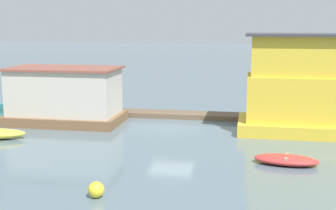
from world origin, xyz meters
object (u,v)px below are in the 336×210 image
(mooring_post_far_left, at_px, (305,112))
(mooring_post_near_right, at_px, (324,107))
(houseboat_yellow, at_px, (295,88))
(houseboat_brown, at_px, (65,96))
(buoy_yellow, at_px, (96,190))
(dinghy_red, at_px, (286,160))

(mooring_post_far_left, height_order, mooring_post_near_right, mooring_post_near_right)
(houseboat_yellow, bearing_deg, mooring_post_near_right, 46.12)
(mooring_post_far_left, bearing_deg, houseboat_brown, -172.51)
(houseboat_brown, height_order, mooring_post_near_right, houseboat_brown)
(buoy_yellow, bearing_deg, houseboat_brown, 117.11)
(houseboat_brown, distance_m, mooring_post_far_left, 13.82)
(houseboat_yellow, distance_m, buoy_yellow, 13.24)
(mooring_post_near_right, relative_size, buoy_yellow, 3.90)
(houseboat_yellow, relative_size, mooring_post_near_right, 2.68)
(dinghy_red, height_order, mooring_post_near_right, mooring_post_near_right)
(houseboat_brown, xyz_separation_m, dinghy_red, (12.14, -6.02, -1.37))
(dinghy_red, bearing_deg, mooring_post_near_right, 71.88)
(buoy_yellow, bearing_deg, houseboat_yellow, 56.17)
(houseboat_brown, distance_m, mooring_post_near_right, 14.82)
(dinghy_red, xyz_separation_m, mooring_post_far_left, (1.54, 7.81, 0.57))
(dinghy_red, relative_size, buoy_yellow, 4.97)
(houseboat_yellow, bearing_deg, dinghy_red, -97.14)
(dinghy_red, distance_m, mooring_post_near_right, 8.27)
(buoy_yellow, bearing_deg, mooring_post_far_left, 57.66)
(mooring_post_near_right, bearing_deg, buoy_yellow, -125.50)
(mooring_post_far_left, xyz_separation_m, mooring_post_near_right, (1.02, 0.00, 0.31))
(dinghy_red, distance_m, buoy_yellow, 8.19)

